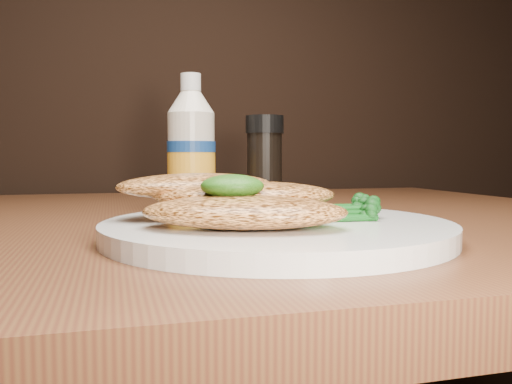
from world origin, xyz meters
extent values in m
cylinder|color=white|center=(0.10, 0.85, 0.76)|extent=(0.29, 0.29, 0.02)
ellipsoid|color=#F49C4D|center=(0.06, 0.82, 0.78)|extent=(0.18, 0.13, 0.03)
ellipsoid|color=#F49C4D|center=(0.07, 0.87, 0.79)|extent=(0.17, 0.10, 0.02)
ellipsoid|color=#F49C4D|center=(0.04, 0.90, 0.79)|extent=(0.16, 0.10, 0.02)
ellipsoid|color=#103808|center=(0.05, 0.83, 0.80)|extent=(0.06, 0.06, 0.02)
camera|label=1|loc=(-0.04, 0.43, 0.82)|focal=36.86mm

